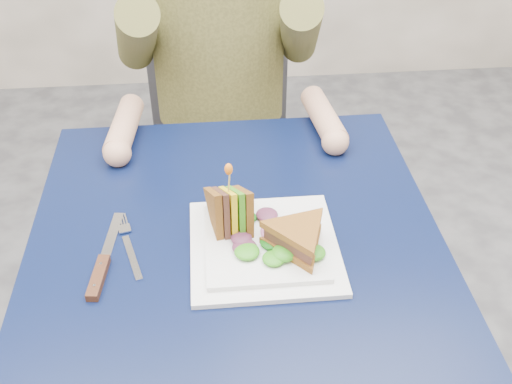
{
  "coord_description": "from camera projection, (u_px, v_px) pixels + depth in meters",
  "views": [
    {
      "loc": [
        -0.04,
        -0.84,
        1.46
      ],
      "look_at": [
        0.04,
        -0.02,
        0.82
      ],
      "focal_mm": 42.0,
      "sensor_mm": 36.0,
      "label": 1
    }
  ],
  "objects": [
    {
      "name": "knife",
      "position": [
        101.0,
        269.0,
        1.01
      ],
      "size": [
        0.04,
        0.22,
        0.02
      ],
      "color": "silver",
      "rests_on": "table"
    },
    {
      "name": "sandwich_upright",
      "position": [
        230.0,
        211.0,
        1.06
      ],
      "size": [
        0.09,
        0.15,
        0.15
      ],
      "color": "brown",
      "rests_on": "plate"
    },
    {
      "name": "chair",
      "position": [
        221.0,
        117.0,
        1.79
      ],
      "size": [
        0.42,
        0.4,
        0.93
      ],
      "color": "#47474C",
      "rests_on": "ground"
    },
    {
      "name": "toothpick_frill",
      "position": [
        229.0,
        169.0,
        1.0
      ],
      "size": [
        0.01,
        0.01,
        0.02
      ],
      "primitive_type": "ellipsoid",
      "color": "orange",
      "rests_on": "sandwich_upright"
    },
    {
      "name": "table",
      "position": [
        236.0,
        257.0,
        1.16
      ],
      "size": [
        0.75,
        0.75,
        0.73
      ],
      "color": "black",
      "rests_on": "ground"
    },
    {
      "name": "fork",
      "position": [
        129.0,
        247.0,
        1.06
      ],
      "size": [
        0.06,
        0.18,
        0.01
      ],
      "color": "silver",
      "rests_on": "table"
    },
    {
      "name": "toothpick",
      "position": [
        229.0,
        182.0,
        1.02
      ],
      "size": [
        0.01,
        0.01,
        0.06
      ],
      "primitive_type": "cylinder",
      "rotation": [
        0.14,
        0.07,
        0.0
      ],
      "color": "tan",
      "rests_on": "sandwich_upright"
    },
    {
      "name": "diner",
      "position": [
        217.0,
        9.0,
        1.47
      ],
      "size": [
        0.54,
        0.59,
        0.74
      ],
      "color": "brown",
      "rests_on": "chair"
    },
    {
      "name": "lettuce_spill",
      "position": [
        267.0,
        232.0,
        1.05
      ],
      "size": [
        0.15,
        0.13,
        0.02
      ],
      "primitive_type": null,
      "color": "#337A14",
      "rests_on": "plate"
    },
    {
      "name": "onion_ring",
      "position": [
        273.0,
        232.0,
        1.05
      ],
      "size": [
        0.04,
        0.04,
        0.02
      ],
      "primitive_type": "torus",
      "rotation": [
        0.44,
        0.0,
        0.0
      ],
      "color": "#9E4C7A",
      "rests_on": "plate"
    },
    {
      "name": "sandwich_flat",
      "position": [
        298.0,
        238.0,
        1.02
      ],
      "size": [
        0.19,
        0.19,
        0.05
      ],
      "color": "brown",
      "rests_on": "plate"
    },
    {
      "name": "plate",
      "position": [
        264.0,
        245.0,
        1.06
      ],
      "size": [
        0.26,
        0.26,
        0.02
      ],
      "color": "white",
      "rests_on": "table"
    }
  ]
}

